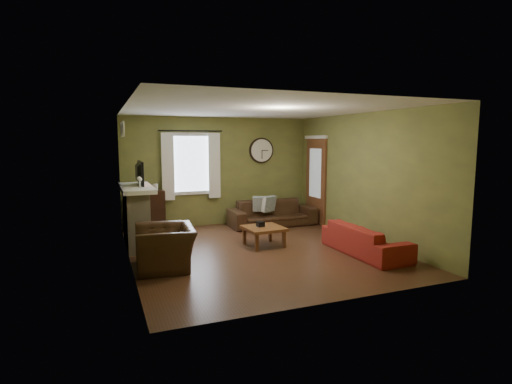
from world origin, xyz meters
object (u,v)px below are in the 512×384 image
object	(u,v)px
sofa_brown	(272,213)
armchair	(165,247)
bookshelf	(147,211)
sofa_red	(365,239)
coffee_table	(264,236)

from	to	relation	value
sofa_brown	armchair	size ratio (longest dim) A/B	2.00
sofa_brown	bookshelf	bearing A→B (deg)	170.63
bookshelf	sofa_brown	size ratio (longest dim) A/B	0.44
sofa_brown	armchair	xyz separation A→B (m)	(-2.92, -2.35, 0.03)
sofa_brown	sofa_red	bearing A→B (deg)	-78.79
sofa_brown	sofa_red	distance (m)	2.92
bookshelf	armchair	size ratio (longest dim) A/B	0.88
bookshelf	sofa_brown	world-z (taller)	bookshelf
sofa_brown	coffee_table	distance (m)	1.94
coffee_table	bookshelf	bearing A→B (deg)	131.95
bookshelf	sofa_brown	bearing A→B (deg)	-9.37
bookshelf	sofa_red	distance (m)	4.81
bookshelf	armchair	world-z (taller)	bookshelf
sofa_brown	armchair	distance (m)	3.75
sofa_brown	sofa_red	size ratio (longest dim) A/B	1.14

